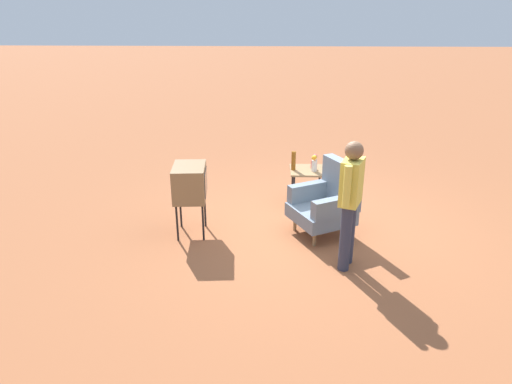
{
  "coord_description": "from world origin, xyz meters",
  "views": [
    {
      "loc": [
        6.29,
        -0.68,
        3.14
      ],
      "look_at": [
        0.17,
        -0.87,
        0.65
      ],
      "focal_mm": 33.13,
      "sensor_mm": 36.0,
      "label": 1
    }
  ],
  "objects_px": {
    "armchair": "(328,201)",
    "person_standing": "(350,198)",
    "tv_on_stand": "(190,183)",
    "soda_can_red": "(313,165)",
    "flower_vase": "(314,162)",
    "side_table": "(307,175)",
    "bottle_tall_amber": "(294,161)"
  },
  "relations": [
    {
      "from": "armchair",
      "to": "person_standing",
      "type": "distance_m",
      "value": 1.03
    },
    {
      "from": "armchair",
      "to": "side_table",
      "type": "relative_size",
      "value": 1.68
    },
    {
      "from": "bottle_tall_amber",
      "to": "flower_vase",
      "type": "bearing_deg",
      "value": 80.32
    },
    {
      "from": "side_table",
      "to": "bottle_tall_amber",
      "type": "bearing_deg",
      "value": -87.37
    },
    {
      "from": "armchair",
      "to": "bottle_tall_amber",
      "type": "xyz_separation_m",
      "value": [
        -0.95,
        -0.45,
        0.28
      ]
    },
    {
      "from": "bottle_tall_amber",
      "to": "person_standing",
      "type": "bearing_deg",
      "value": 17.84
    },
    {
      "from": "tv_on_stand",
      "to": "flower_vase",
      "type": "relative_size",
      "value": 3.89
    },
    {
      "from": "bottle_tall_amber",
      "to": "soda_can_red",
      "type": "xyz_separation_m",
      "value": [
        -0.08,
        0.32,
        -0.09
      ]
    },
    {
      "from": "flower_vase",
      "to": "tv_on_stand",
      "type": "bearing_deg",
      "value": -61.71
    },
    {
      "from": "side_table",
      "to": "soda_can_red",
      "type": "relative_size",
      "value": 5.18
    },
    {
      "from": "person_standing",
      "to": "side_table",
      "type": "bearing_deg",
      "value": -168.84
    },
    {
      "from": "bottle_tall_amber",
      "to": "flower_vase",
      "type": "distance_m",
      "value": 0.33
    },
    {
      "from": "tv_on_stand",
      "to": "side_table",
      "type": "bearing_deg",
      "value": 121.23
    },
    {
      "from": "armchair",
      "to": "flower_vase",
      "type": "bearing_deg",
      "value": -171.97
    },
    {
      "from": "armchair",
      "to": "person_standing",
      "type": "height_order",
      "value": "person_standing"
    },
    {
      "from": "tv_on_stand",
      "to": "soda_can_red",
      "type": "bearing_deg",
      "value": 121.66
    },
    {
      "from": "tv_on_stand",
      "to": "flower_vase",
      "type": "bearing_deg",
      "value": 118.29
    },
    {
      "from": "person_standing",
      "to": "flower_vase",
      "type": "distance_m",
      "value": 1.84
    },
    {
      "from": "person_standing",
      "to": "bottle_tall_amber",
      "type": "distance_m",
      "value": 1.97
    },
    {
      "from": "tv_on_stand",
      "to": "flower_vase",
      "type": "height_order",
      "value": "tv_on_stand"
    },
    {
      "from": "armchair",
      "to": "side_table",
      "type": "bearing_deg",
      "value": -167.04
    },
    {
      "from": "armchair",
      "to": "bottle_tall_amber",
      "type": "relative_size",
      "value": 3.53
    },
    {
      "from": "side_table",
      "to": "bottle_tall_amber",
      "type": "distance_m",
      "value": 0.34
    },
    {
      "from": "side_table",
      "to": "person_standing",
      "type": "bearing_deg",
      "value": 11.16
    },
    {
      "from": "armchair",
      "to": "person_standing",
      "type": "bearing_deg",
      "value": 9.24
    },
    {
      "from": "bottle_tall_amber",
      "to": "soda_can_red",
      "type": "height_order",
      "value": "bottle_tall_amber"
    },
    {
      "from": "tv_on_stand",
      "to": "bottle_tall_amber",
      "type": "bearing_deg",
      "value": 124.72
    },
    {
      "from": "tv_on_stand",
      "to": "flower_vase",
      "type": "distance_m",
      "value": 2.06
    },
    {
      "from": "side_table",
      "to": "flower_vase",
      "type": "relative_size",
      "value": 2.38
    },
    {
      "from": "armchair",
      "to": "tv_on_stand",
      "type": "relative_size",
      "value": 1.03
    },
    {
      "from": "side_table",
      "to": "armchair",
      "type": "bearing_deg",
      "value": 12.96
    },
    {
      "from": "soda_can_red",
      "to": "flower_vase",
      "type": "bearing_deg",
      "value": 3.49
    }
  ]
}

